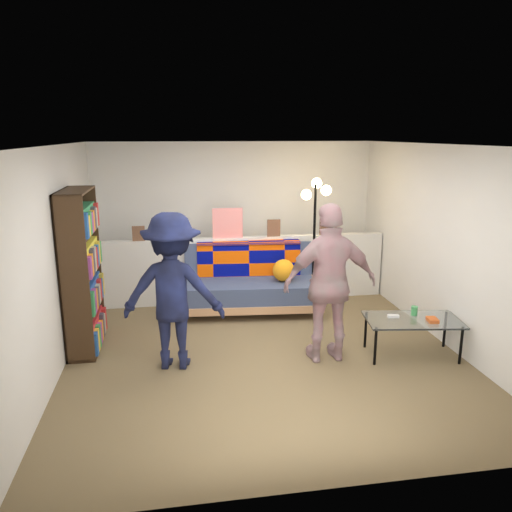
{
  "coord_description": "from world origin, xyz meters",
  "views": [
    {
      "loc": [
        -0.98,
        -5.5,
        2.53
      ],
      "look_at": [
        0.0,
        0.4,
        1.05
      ],
      "focal_mm": 35.0,
      "sensor_mm": 36.0,
      "label": 1
    }
  ],
  "objects_px": {
    "coffee_table": "(413,321)",
    "floor_lamp": "(315,217)",
    "person_left": "(173,291)",
    "bookshelf": "(82,276)",
    "futon_sofa": "(251,283)",
    "person_right": "(330,284)"
  },
  "relations": [
    {
      "from": "person_left",
      "to": "person_right",
      "type": "bearing_deg",
      "value": -174.35
    },
    {
      "from": "bookshelf",
      "to": "coffee_table",
      "type": "distance_m",
      "value": 3.9
    },
    {
      "from": "bookshelf",
      "to": "coffee_table",
      "type": "bearing_deg",
      "value": -13.04
    },
    {
      "from": "person_left",
      "to": "floor_lamp",
      "type": "bearing_deg",
      "value": -130.16
    },
    {
      "from": "futon_sofa",
      "to": "bookshelf",
      "type": "relative_size",
      "value": 1.09
    },
    {
      "from": "futon_sofa",
      "to": "floor_lamp",
      "type": "bearing_deg",
      "value": 6.46
    },
    {
      "from": "bookshelf",
      "to": "futon_sofa",
      "type": "bearing_deg",
      "value": 23.95
    },
    {
      "from": "person_left",
      "to": "bookshelf",
      "type": "bearing_deg",
      "value": -22.74
    },
    {
      "from": "bookshelf",
      "to": "person_left",
      "type": "xyz_separation_m",
      "value": [
        1.05,
        -0.67,
        -0.03
      ]
    },
    {
      "from": "futon_sofa",
      "to": "person_left",
      "type": "bearing_deg",
      "value": -124.27
    },
    {
      "from": "floor_lamp",
      "to": "person_left",
      "type": "xyz_separation_m",
      "value": [
        -2.08,
        -1.75,
        -0.48
      ]
    },
    {
      "from": "futon_sofa",
      "to": "floor_lamp",
      "type": "height_order",
      "value": "floor_lamp"
    },
    {
      "from": "futon_sofa",
      "to": "person_right",
      "type": "distance_m",
      "value": 1.93
    },
    {
      "from": "coffee_table",
      "to": "person_right",
      "type": "height_order",
      "value": "person_right"
    },
    {
      "from": "futon_sofa",
      "to": "person_right",
      "type": "height_order",
      "value": "person_right"
    },
    {
      "from": "person_right",
      "to": "coffee_table",
      "type": "bearing_deg",
      "value": 174.92
    },
    {
      "from": "coffee_table",
      "to": "bookshelf",
      "type": "bearing_deg",
      "value": 166.96
    },
    {
      "from": "bookshelf",
      "to": "coffee_table",
      "type": "relative_size",
      "value": 1.67
    },
    {
      "from": "bookshelf",
      "to": "person_left",
      "type": "distance_m",
      "value": 1.25
    },
    {
      "from": "floor_lamp",
      "to": "person_left",
      "type": "distance_m",
      "value": 2.76
    },
    {
      "from": "bookshelf",
      "to": "coffee_table",
      "type": "height_order",
      "value": "bookshelf"
    },
    {
      "from": "coffee_table",
      "to": "floor_lamp",
      "type": "relative_size",
      "value": 0.6
    }
  ]
}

